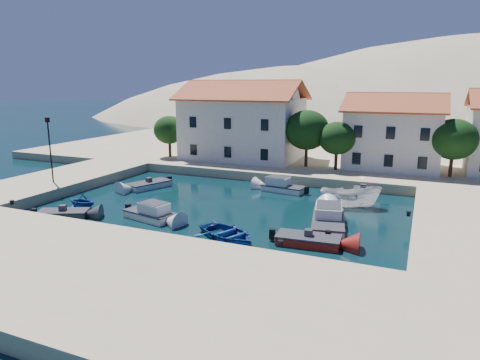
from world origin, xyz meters
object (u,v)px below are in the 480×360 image
Objects in this scene: cabin_cruiser_east at (328,220)px; rowboat_south at (227,238)px; building_left at (243,119)px; boat_east at (350,207)px; cabin_cruiser_south at (149,213)px; lamppost at (50,144)px; building_mid at (393,130)px.

rowboat_south is at bearing 120.96° from cabin_cruiser_east.
building_left is 25.44m from cabin_cruiser_east.
boat_east is at bearing -5.81° from rowboat_south.
lamppost is at bearing 178.03° from cabin_cruiser_south.
building_mid is 1.75× the size of cabin_cruiser_east.
building_mid is 2.33× the size of cabin_cruiser_south.
building_mid is (18.00, 1.00, -0.71)m from building_left.
boat_east is (15.91, -13.92, -5.94)m from building_left.
building_left reaches higher than building_mid.
building_left reaches higher than lamppost.
cabin_cruiser_south and cabin_cruiser_east have the same top height.
cabin_cruiser_east is (5.80, 5.27, 0.48)m from rowboat_south.
cabin_cruiser_east is at bearing 0.82° from lamppost.
building_left is 1.40× the size of building_mid.
building_left is 21.96m from boat_east.
lamppost is 27.08m from cabin_cruiser_east.
building_mid is at bearing 3.18° from building_left.
cabin_cruiser_south is 0.75× the size of cabin_cruiser_east.
building_left is at bearing 107.32° from cabin_cruiser_south.
boat_east is (6.48, 10.97, 0.00)m from rowboat_south.
cabin_cruiser_south is at bearing 103.71° from rowboat_south.
cabin_cruiser_east is (-2.76, -20.62, -4.75)m from building_mid.
cabin_cruiser_south is (-15.95, -24.45, -4.75)m from building_mid.
cabin_cruiser_south is at bearing -123.11° from building_mid.
rowboat_south is 7.85m from cabin_cruiser_east.
building_left is at bearing 26.54° from cabin_cruiser_east.
building_mid is at bearing -18.92° from cabin_cruiser_east.
boat_east is at bearing -41.17° from building_left.
boat_east is at bearing -18.04° from cabin_cruiser_east.
lamppost is 28.48m from boat_east.
building_left is at bearing 60.10° from lamppost.
lamppost reaches higher than cabin_cruiser_south.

